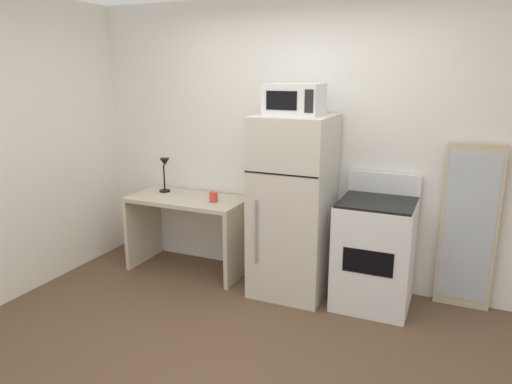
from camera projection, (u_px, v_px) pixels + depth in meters
The scene contains 9 objects.
ground_plane at pixel (223, 367), 3.22m from camera, with size 12.00×12.00×0.00m, color brown.
wall_back_white at pixel (305, 143), 4.41m from camera, with size 5.00×0.10×2.60m, color white.
desk at pixel (188, 219), 4.70m from camera, with size 1.15×0.58×0.75m.
desk_lamp at pixel (165, 169), 4.78m from camera, with size 0.14×0.12×0.35m.
coffee_mug at pixel (214, 197), 4.48m from camera, with size 0.08×0.08×0.10m, color #D83F33.
refrigerator at pixel (293, 206), 4.17m from camera, with size 0.64×0.67×1.59m.
microwave at pixel (294, 99), 3.92m from camera, with size 0.46×0.35×0.26m.
oven_range at pixel (374, 253), 4.00m from camera, with size 0.62×0.61×1.10m.
leaning_mirror at pixel (469, 228), 3.89m from camera, with size 0.44×0.03×1.40m.
Camera 1 is at (1.34, -2.50, 1.95)m, focal length 33.28 mm.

